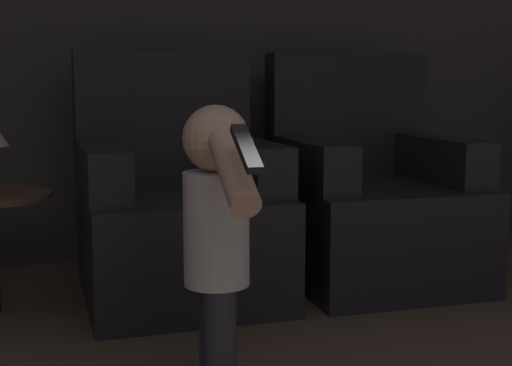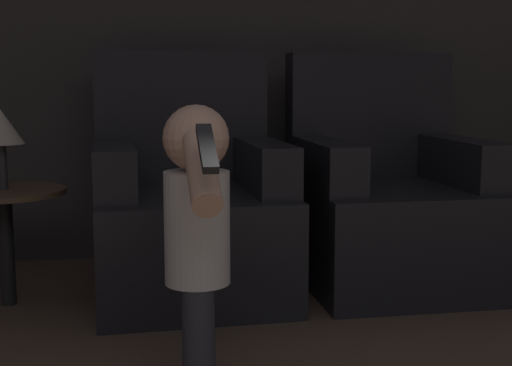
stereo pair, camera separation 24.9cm
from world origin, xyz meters
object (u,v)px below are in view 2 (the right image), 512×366
(person_toddler, at_px, (197,228))
(lamp, at_px, (0,128))
(armchair_right, at_px, (387,205))
(armchair_left, at_px, (189,211))

(person_toddler, distance_m, lamp, 1.22)
(armchair_right, bearing_deg, lamp, -177.46)
(person_toddler, bearing_deg, armchair_left, 1.10)
(armchair_right, bearing_deg, armchair_left, -179.62)
(person_toddler, height_order, lamp, person_toddler)
(armchair_right, height_order, lamp, armchair_right)
(armchair_right, bearing_deg, person_toddler, -131.87)
(armchair_right, xyz_separation_m, person_toddler, (-0.96, -1.06, 0.14))
(armchair_left, height_order, lamp, armchair_left)
(armchair_left, distance_m, lamp, 0.83)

